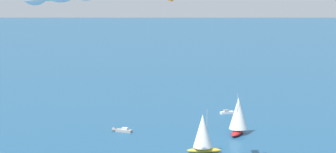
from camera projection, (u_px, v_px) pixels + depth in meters
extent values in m
ellipsoid|color=#B21E1E|center=(237.00, 132.00, 179.82)|extent=(3.51, 10.81, 1.49)
cylinder|color=#B2B2B7|center=(237.00, 112.00, 178.04)|extent=(0.14, 0.14, 12.27)
cone|color=white|center=(238.00, 113.00, 179.35)|extent=(6.15, 6.15, 10.43)
cube|color=#9E9993|center=(124.00, 131.00, 182.94)|extent=(5.57, 2.09, 0.87)
cone|color=#9E9993|center=(115.00, 130.00, 184.13)|extent=(1.51, 1.83, 1.75)
cube|color=silver|center=(125.00, 129.00, 182.68)|extent=(2.00, 1.52, 0.66)
ellipsoid|color=gold|center=(204.00, 150.00, 159.43)|extent=(10.07, 7.09, 1.39)
cylinder|color=#B2B2B7|center=(207.00, 129.00, 158.50)|extent=(0.14, 0.14, 11.41)
cone|color=white|center=(203.00, 131.00, 158.52)|extent=(7.38, 7.38, 9.70)
cube|color=white|center=(227.00, 113.00, 210.62)|extent=(4.96, 4.94, 0.85)
cone|color=white|center=(235.00, 112.00, 211.72)|extent=(2.16, 2.16, 1.70)
cube|color=gray|center=(226.00, 111.00, 210.37)|extent=(2.27, 2.27, 0.64)
cylinder|color=black|center=(172.00, 0.00, 130.98)|extent=(0.66, 0.56, 0.61)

